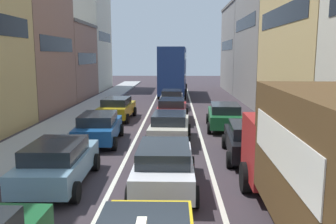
% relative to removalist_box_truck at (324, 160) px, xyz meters
% --- Properties ---
extents(sidewalk_left, '(2.60, 64.00, 0.14)m').
position_rel_removalist_box_truck_xyz_m(sidewalk_left, '(-10.39, 16.86, -1.90)').
color(sidewalk_left, '#A9A9A9').
rests_on(sidewalk_left, ground).
extents(lane_stripe_left, '(0.16, 60.00, 0.01)m').
position_rel_removalist_box_truck_xyz_m(lane_stripe_left, '(-5.39, 16.86, -1.97)').
color(lane_stripe_left, silver).
rests_on(lane_stripe_left, ground).
extents(lane_stripe_right, '(0.16, 60.00, 0.01)m').
position_rel_removalist_box_truck_xyz_m(lane_stripe_right, '(-1.99, 16.86, -1.97)').
color(lane_stripe_right, silver).
rests_on(lane_stripe_right, ground).
extents(building_row_left, '(7.20, 43.90, 12.44)m').
position_rel_removalist_box_truck_xyz_m(building_row_left, '(-15.69, 18.19, 3.43)').
color(building_row_left, tan).
rests_on(building_row_left, ground).
extents(building_row_right, '(7.20, 43.90, 13.17)m').
position_rel_removalist_box_truck_xyz_m(building_row_right, '(6.20, 18.45, 3.99)').
color(building_row_right, gray).
rests_on(building_row_right, ground).
extents(removalist_box_truck, '(2.90, 7.77, 3.58)m').
position_rel_removalist_box_truck_xyz_m(removalist_box_truck, '(0.00, 0.00, 0.00)').
color(removalist_box_truck, '#A51E1E').
rests_on(removalist_box_truck, ground).
extents(sedan_centre_lane_second, '(2.07, 4.30, 1.49)m').
position_rel_removalist_box_truck_xyz_m(sedan_centre_lane_second, '(-3.67, 3.20, -1.18)').
color(sedan_centre_lane_second, silver).
rests_on(sedan_centre_lane_second, ground).
extents(wagon_left_lane_second, '(2.15, 4.34, 1.49)m').
position_rel_removalist_box_truck_xyz_m(wagon_left_lane_second, '(-7.18, 3.42, -1.18)').
color(wagon_left_lane_second, '#759EB7').
rests_on(wagon_left_lane_second, ground).
extents(hatchback_centre_lane_third, '(2.21, 4.37, 1.49)m').
position_rel_removalist_box_truck_xyz_m(hatchback_centre_lane_third, '(-3.62, 9.40, -1.18)').
color(hatchback_centre_lane_third, beige).
rests_on(hatchback_centre_lane_third, ground).
extents(sedan_left_lane_third, '(2.24, 4.39, 1.49)m').
position_rel_removalist_box_truck_xyz_m(sedan_left_lane_third, '(-7.09, 9.11, -1.18)').
color(sedan_left_lane_third, '#194C8C').
rests_on(sedan_left_lane_third, ground).
extents(coupe_centre_lane_fourth, '(2.19, 4.36, 1.49)m').
position_rel_removalist_box_truck_xyz_m(coupe_centre_lane_fourth, '(-3.58, 15.02, -1.18)').
color(coupe_centre_lane_fourth, '#A51E1E').
rests_on(coupe_centre_lane_fourth, ground).
extents(sedan_left_lane_fourth, '(2.20, 4.37, 1.49)m').
position_rel_removalist_box_truck_xyz_m(sedan_left_lane_fourth, '(-7.27, 15.48, -1.18)').
color(sedan_left_lane_fourth, '#B29319').
rests_on(sedan_left_lane_fourth, ground).
extents(sedan_centre_lane_fifth, '(2.08, 4.31, 1.49)m').
position_rel_removalist_box_truck_xyz_m(sedan_centre_lane_fifth, '(-3.68, 20.87, -1.18)').
color(sedan_centre_lane_fifth, gray).
rests_on(sedan_centre_lane_fifth, ground).
extents(sedan_right_lane_behind_truck, '(2.30, 4.41, 1.49)m').
position_rel_removalist_box_truck_xyz_m(sedan_right_lane_behind_truck, '(-0.24, 6.74, -1.18)').
color(sedan_right_lane_behind_truck, black).
rests_on(sedan_right_lane_behind_truck, ground).
extents(wagon_right_lane_far, '(2.28, 4.40, 1.49)m').
position_rel_removalist_box_truck_xyz_m(wagon_right_lane_far, '(-0.48, 12.65, -1.18)').
color(wagon_right_lane_far, '#19592D').
rests_on(wagon_right_lane_far, ground).
extents(bus_mid_queue_primary, '(3.12, 10.59, 5.06)m').
position_rel_removalist_box_truck_xyz_m(bus_mid_queue_primary, '(-3.63, 29.68, 0.86)').
color(bus_mid_queue_primary, navy).
rests_on(bus_mid_queue_primary, ground).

